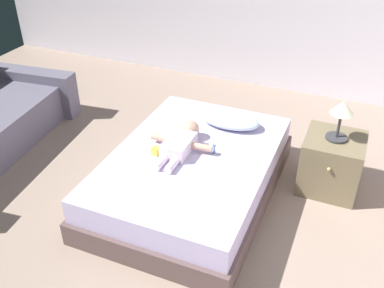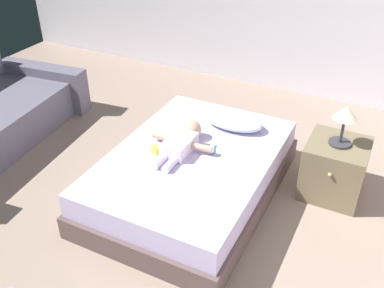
{
  "view_description": "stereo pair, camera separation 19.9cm",
  "coord_description": "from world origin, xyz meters",
  "px_view_note": "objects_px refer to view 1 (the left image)",
  "views": [
    {
      "loc": [
        0.94,
        -2.09,
        2.38
      ],
      "look_at": [
        -0.19,
        0.62,
        0.5
      ],
      "focal_mm": 41.04,
      "sensor_mm": 36.0,
      "label": 1
    },
    {
      "loc": [
        1.12,
        -2.0,
        2.38
      ],
      "look_at": [
        -0.19,
        0.62,
        0.5
      ],
      "focal_mm": 41.04,
      "sensor_mm": 36.0,
      "label": 2
    }
  ],
  "objects_px": {
    "toothbrush": "(213,148)",
    "lamp": "(342,112)",
    "bed": "(192,174)",
    "nightstand": "(331,163)",
    "pillow": "(230,120)",
    "toy_block": "(156,151)",
    "baby": "(181,142)"
  },
  "relations": [
    {
      "from": "baby",
      "to": "toy_block",
      "type": "distance_m",
      "value": 0.22
    },
    {
      "from": "bed",
      "to": "toothbrush",
      "type": "bearing_deg",
      "value": 47.47
    },
    {
      "from": "bed",
      "to": "lamp",
      "type": "height_order",
      "value": "lamp"
    },
    {
      "from": "pillow",
      "to": "toy_block",
      "type": "bearing_deg",
      "value": -121.09
    },
    {
      "from": "lamp",
      "to": "toy_block",
      "type": "height_order",
      "value": "lamp"
    },
    {
      "from": "baby",
      "to": "toy_block",
      "type": "xyz_separation_m",
      "value": [
        -0.15,
        -0.15,
        -0.03
      ]
    },
    {
      "from": "bed",
      "to": "toothbrush",
      "type": "relative_size",
      "value": 14.1
    },
    {
      "from": "lamp",
      "to": "toy_block",
      "type": "bearing_deg",
      "value": -153.77
    },
    {
      "from": "toy_block",
      "to": "baby",
      "type": "bearing_deg",
      "value": 45.21
    },
    {
      "from": "lamp",
      "to": "baby",
      "type": "bearing_deg",
      "value": -156.99
    },
    {
      "from": "nightstand",
      "to": "toy_block",
      "type": "bearing_deg",
      "value": -153.77
    },
    {
      "from": "nightstand",
      "to": "pillow",
      "type": "bearing_deg",
      "value": 179.18
    },
    {
      "from": "bed",
      "to": "toy_block",
      "type": "xyz_separation_m",
      "value": [
        -0.27,
        -0.11,
        0.23
      ]
    },
    {
      "from": "baby",
      "to": "toy_block",
      "type": "relative_size",
      "value": 8.14
    },
    {
      "from": "nightstand",
      "to": "lamp",
      "type": "bearing_deg",
      "value": 90.0
    },
    {
      "from": "baby",
      "to": "toy_block",
      "type": "height_order",
      "value": "baby"
    },
    {
      "from": "baby",
      "to": "toothbrush",
      "type": "xyz_separation_m",
      "value": [
        0.25,
        0.1,
        -0.05
      ]
    },
    {
      "from": "baby",
      "to": "nightstand",
      "type": "distance_m",
      "value": 1.28
    },
    {
      "from": "bed",
      "to": "nightstand",
      "type": "height_order",
      "value": "nightstand"
    },
    {
      "from": "pillow",
      "to": "toy_block",
      "type": "xyz_separation_m",
      "value": [
        -0.4,
        -0.66,
        -0.03
      ]
    },
    {
      "from": "pillow",
      "to": "lamp",
      "type": "relative_size",
      "value": 1.58
    },
    {
      "from": "baby",
      "to": "bed",
      "type": "bearing_deg",
      "value": -22.05
    },
    {
      "from": "toothbrush",
      "to": "baby",
      "type": "bearing_deg",
      "value": -158.57
    },
    {
      "from": "toy_block",
      "to": "lamp",
      "type": "bearing_deg",
      "value": 26.23
    },
    {
      "from": "baby",
      "to": "lamp",
      "type": "relative_size",
      "value": 1.84
    },
    {
      "from": "bed",
      "to": "pillow",
      "type": "xyz_separation_m",
      "value": [
        0.13,
        0.55,
        0.26
      ]
    },
    {
      "from": "bed",
      "to": "baby",
      "type": "relative_size",
      "value": 2.94
    },
    {
      "from": "toothbrush",
      "to": "lamp",
      "type": "distance_m",
      "value": 1.05
    },
    {
      "from": "pillow",
      "to": "nightstand",
      "type": "xyz_separation_m",
      "value": [
        0.92,
        -0.01,
        -0.21
      ]
    },
    {
      "from": "pillow",
      "to": "toy_block",
      "type": "relative_size",
      "value": 6.97
    },
    {
      "from": "bed",
      "to": "lamp",
      "type": "bearing_deg",
      "value": 27.28
    },
    {
      "from": "baby",
      "to": "toothbrush",
      "type": "bearing_deg",
      "value": 21.43
    }
  ]
}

